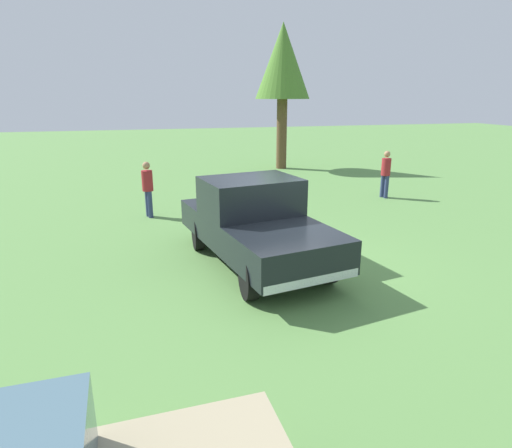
% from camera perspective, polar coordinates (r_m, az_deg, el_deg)
% --- Properties ---
extents(ground_plane, '(80.00, 80.00, 0.00)m').
position_cam_1_polar(ground_plane, '(9.37, 4.52, -5.41)').
color(ground_plane, '#5B8C47').
extents(pickup_truck, '(4.78, 2.73, 1.84)m').
position_cam_1_polar(pickup_truck, '(9.20, -0.31, 0.53)').
color(pickup_truck, black).
rests_on(pickup_truck, ground_plane).
extents(person_bystander, '(0.38, 0.38, 1.66)m').
position_cam_1_polar(person_bystander, '(15.93, 16.75, 6.64)').
color(person_bystander, navy).
rests_on(person_bystander, ground_plane).
extents(person_visitor, '(0.40, 0.40, 1.66)m').
position_cam_1_polar(person_visitor, '(13.15, -14.11, 4.84)').
color(person_visitor, navy).
rests_on(person_visitor, ground_plane).
extents(tree_back_right, '(2.59, 2.59, 6.74)m').
position_cam_1_polar(tree_back_right, '(21.58, 3.57, 20.37)').
color(tree_back_right, brown).
rests_on(tree_back_right, ground_plane).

